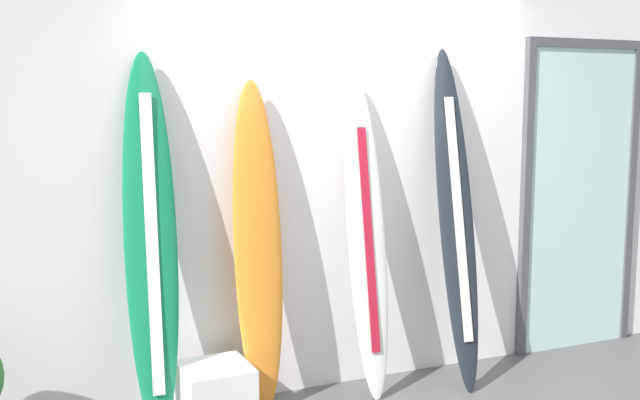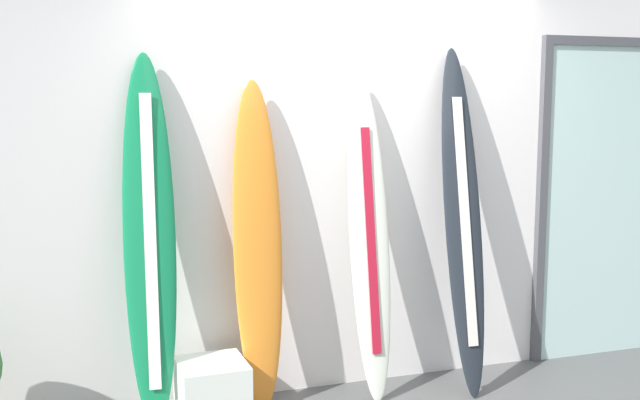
% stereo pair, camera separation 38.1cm
% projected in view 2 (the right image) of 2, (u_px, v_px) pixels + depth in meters
% --- Properties ---
extents(wall_back, '(7.20, 0.20, 2.80)m').
position_uv_depth(wall_back, '(346.00, 164.00, 4.71)').
color(wall_back, silver).
rests_on(wall_back, ground).
extents(surfboard_emerald, '(0.30, 0.35, 2.07)m').
position_uv_depth(surfboard_emerald, '(150.00, 241.00, 4.10)').
color(surfboard_emerald, '#137948').
rests_on(surfboard_emerald, ground).
extents(surfboard_sunset, '(0.29, 0.27, 1.92)m').
position_uv_depth(surfboard_sunset, '(258.00, 246.00, 4.33)').
color(surfboard_sunset, orange).
rests_on(surfboard_sunset, ground).
extents(surfboard_ivory, '(0.25, 0.37, 1.93)m').
position_uv_depth(surfboard_ivory, '(369.00, 240.00, 4.50)').
color(surfboard_ivory, silver).
rests_on(surfboard_ivory, ground).
extents(surfboard_charcoal, '(0.26, 0.50, 2.13)m').
position_uv_depth(surfboard_charcoal, '(463.00, 223.00, 4.60)').
color(surfboard_charcoal, '#1E232A').
rests_on(surfboard_charcoal, ground).
extents(display_block_left, '(0.39, 0.39, 0.35)m').
position_uv_depth(display_block_left, '(212.00, 392.00, 4.20)').
color(display_block_left, white).
rests_on(display_block_left, ground).
extents(glass_door, '(1.02, 0.06, 2.22)m').
position_uv_depth(glass_door, '(600.00, 195.00, 5.21)').
color(glass_door, silver).
rests_on(glass_door, ground).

